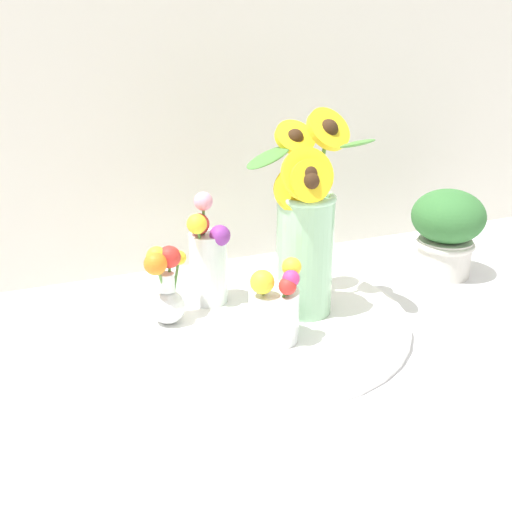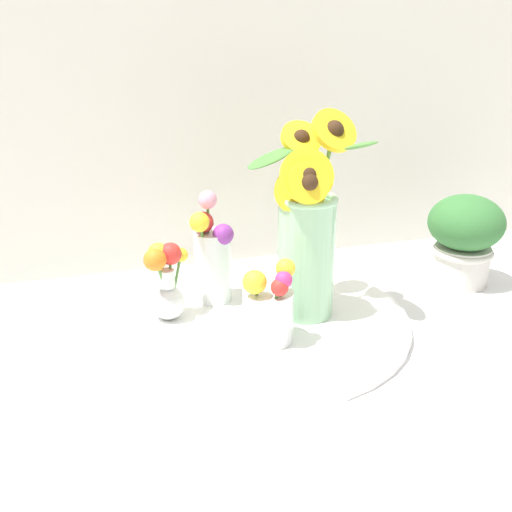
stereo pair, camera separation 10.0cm
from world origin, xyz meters
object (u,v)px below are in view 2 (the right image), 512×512
serving_tray (256,320)px  potted_plant (465,235)px  mason_jar_sunflowers (307,234)px  vase_small_center (269,309)px  vase_bulb_right (166,281)px  vase_small_back (212,256)px

serving_tray → potted_plant: potted_plant is taller
mason_jar_sunflowers → vase_small_center: 0.15m
vase_bulb_right → vase_small_back: vase_small_back is taller
vase_small_back → serving_tray: bearing=-56.8°
mason_jar_sunflowers → vase_small_back: (-0.14, 0.10, -0.06)m
mason_jar_sunflowers → vase_small_center: mason_jar_sunflowers is taller
vase_small_back → potted_plant: size_ratio=1.13×
serving_tray → mason_jar_sunflowers: mason_jar_sunflowers is taller
vase_bulb_right → mason_jar_sunflowers: bearing=-11.5°
serving_tray → vase_small_center: vase_small_center is taller
vase_small_back → potted_plant: vase_small_back is taller
vase_small_center → vase_small_back: 0.19m
vase_small_center → vase_small_back: vase_small_back is taller
potted_plant → vase_small_back: bearing=177.0°
mason_jar_sunflowers → vase_bulb_right: size_ratio=2.64×
serving_tray → mason_jar_sunflowers: 0.18m
vase_small_center → vase_small_back: size_ratio=0.69×
serving_tray → vase_small_center: 0.11m
serving_tray → vase_small_back: (-0.06, 0.09, 0.09)m
vase_small_center → vase_bulb_right: (-0.14, 0.13, 0.01)m
mason_jar_sunflowers → potted_plant: mason_jar_sunflowers is taller
serving_tray → potted_plant: bearing=7.6°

